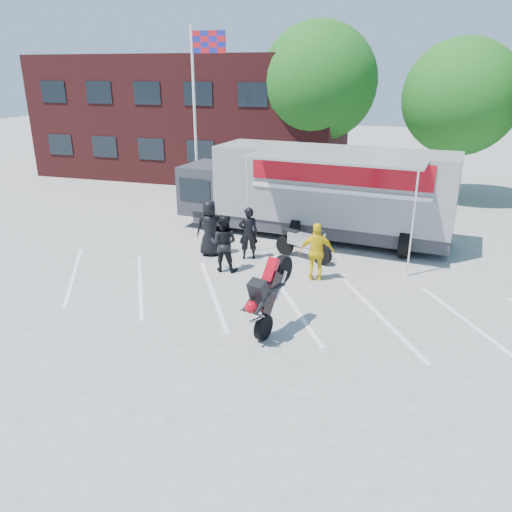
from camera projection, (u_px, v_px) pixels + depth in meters
The scene contains 13 objects.
ground at pixel (276, 319), 13.23m from camera, with size 100.00×100.00×0.00m, color #A8A8A3.
parking_bay_lines at pixel (285, 303), 14.12m from camera, with size 18.00×5.00×0.01m, color white.
office_building at pixel (195, 116), 30.85m from camera, with size 18.00×8.00×7.00m, color #4F1919.
flagpole at pixel (199, 97), 22.12m from camera, with size 1.61×0.12×8.00m.
tree_left at pixel (319, 82), 26.15m from camera, with size 6.12×6.12×8.64m.
tree_mid at pixel (461, 98), 23.56m from camera, with size 5.44×5.44×7.68m.
transporter_truck at pixel (317, 236), 19.74m from camera, with size 10.87×5.24×3.46m, color gray, non-canonical shape.
parked_motorcycle at pixel (303, 259), 17.36m from camera, with size 0.76×2.29×1.20m, color silver, non-canonical shape.
stunt_bike_rider at pixel (278, 327), 12.77m from camera, with size 0.86×1.83×2.15m, color black, non-canonical shape.
spectator_leather_a at pixel (210, 228), 17.45m from camera, with size 0.97×0.63×1.99m, color black.
spectator_leather_b at pixel (248, 233), 17.13m from camera, with size 0.67×0.44×1.84m, color black.
spectator_leather_c at pixel (224, 243), 16.08m from camera, with size 0.92×0.71×1.89m, color black.
spectator_hivis at pixel (317, 252), 15.36m from camera, with size 1.08×0.45×1.84m, color yellow.
Camera 1 is at (2.93, -11.45, 6.19)m, focal length 35.00 mm.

